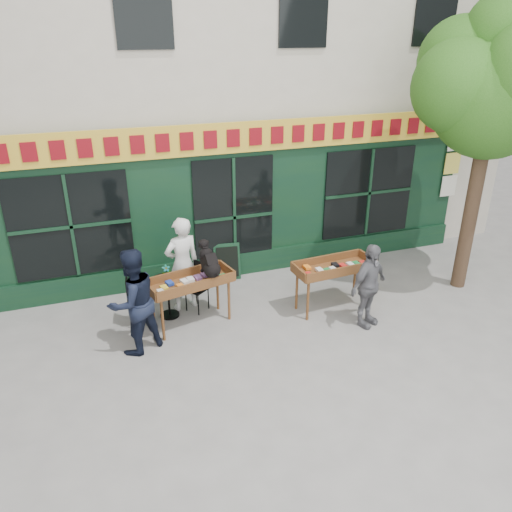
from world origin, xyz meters
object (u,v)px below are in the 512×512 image
(book_cart_right, at_px, (334,269))
(man_right, at_px, (369,286))
(woman, at_px, (182,264))
(bistro_table, at_px, (168,290))
(man_left, at_px, (133,302))
(book_cart_center, at_px, (190,284))
(dog, at_px, (209,258))

(book_cart_right, height_order, man_right, man_right)
(man_right, bearing_deg, woman, 126.36)
(woman, xyz_separation_m, book_cart_right, (2.67, -0.96, -0.10))
(bistro_table, xyz_separation_m, man_left, (-0.70, -0.90, 0.37))
(man_left, bearing_deg, book_cart_center, 177.95)
(woman, bearing_deg, book_cart_right, 147.30)
(book_cart_center, xyz_separation_m, woman, (-0.00, 0.65, 0.10))
(woman, xyz_separation_m, man_right, (2.97, -1.71, -0.13))
(woman, relative_size, man_right, 1.17)
(dog, bearing_deg, woman, 103.65)
(book_cart_center, bearing_deg, dog, -21.05)
(bistro_table, relative_size, man_left, 0.42)
(woman, relative_size, bistro_table, 2.42)
(dog, bearing_deg, man_left, -175.65)
(man_left, bearing_deg, man_right, 144.91)
(dog, relative_size, woman, 0.33)
(man_right, distance_m, man_left, 4.06)
(book_cart_right, height_order, man_left, man_left)
(man_right, bearing_deg, dog, 135.21)
(dog, bearing_deg, man_right, -34.00)
(dog, relative_size, book_cart_right, 0.39)
(book_cart_center, bearing_deg, man_left, -168.07)
(woman, bearing_deg, man_left, 34.45)
(book_cart_center, relative_size, bistro_table, 2.11)
(man_right, relative_size, man_left, 0.86)
(man_right, bearing_deg, book_cart_right, 88.09)
(man_right, height_order, man_left, man_left)
(book_cart_right, relative_size, man_right, 0.97)
(book_cart_right, relative_size, bistro_table, 2.02)
(dog, height_order, book_cart_right, dog)
(dog, distance_m, woman, 0.87)
(book_cart_center, distance_m, woman, 0.66)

